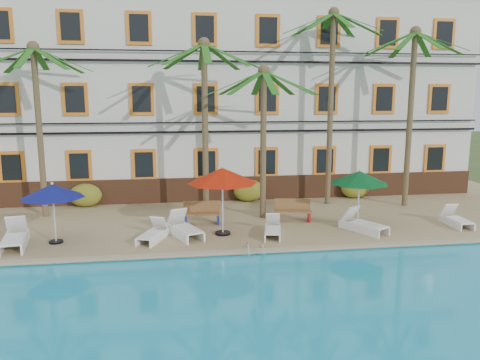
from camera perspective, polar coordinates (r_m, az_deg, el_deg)
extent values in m
plane|color=#384C23|center=(16.89, 2.90, -8.47)|extent=(100.00, 100.00, 0.00)
cube|color=tan|center=(21.58, 0.33, -3.93)|extent=(30.00, 12.00, 0.25)
cube|color=#1AA0C7|center=(10.66, 10.64, -19.91)|extent=(26.00, 12.00, 0.20)
cube|color=tan|center=(15.97, 3.54, -8.55)|extent=(30.00, 0.35, 0.06)
cube|color=silver|center=(25.87, -1.33, 9.90)|extent=(25.00, 6.00, 10.00)
cube|color=brown|center=(23.29, -0.38, -1.04)|extent=(25.00, 0.12, 1.20)
cube|color=tan|center=(26.33, -1.38, 21.07)|extent=(25.40, 6.40, 0.25)
cube|color=orange|center=(24.03, -26.04, 1.40)|extent=(1.15, 0.10, 1.50)
cube|color=black|center=(23.98, -26.08, 1.38)|extent=(0.85, 0.04, 1.20)
cube|color=orange|center=(23.28, -19.00, 1.64)|extent=(1.15, 0.10, 1.50)
cube|color=black|center=(23.23, -19.02, 1.62)|extent=(0.85, 0.04, 1.20)
cube|color=orange|center=(22.91, -11.61, 1.86)|extent=(1.15, 0.10, 1.50)
cube|color=black|center=(22.86, -11.62, 1.84)|extent=(0.85, 0.04, 1.20)
cube|color=orange|center=(22.93, -4.10, 2.05)|extent=(1.15, 0.10, 1.50)
cube|color=black|center=(22.88, -4.09, 2.03)|extent=(0.85, 0.04, 1.20)
cube|color=orange|center=(23.33, 3.27, 2.20)|extent=(1.15, 0.10, 1.50)
cube|color=black|center=(23.29, 3.29, 2.19)|extent=(0.85, 0.04, 1.20)
cube|color=orange|center=(24.11, 10.28, 2.32)|extent=(1.15, 0.10, 1.50)
cube|color=black|center=(24.06, 10.32, 2.30)|extent=(0.85, 0.04, 1.20)
cube|color=orange|center=(25.22, 16.76, 2.39)|extent=(1.15, 0.10, 1.50)
cube|color=black|center=(25.18, 16.81, 2.37)|extent=(0.85, 0.04, 1.20)
cube|color=orange|center=(26.62, 22.63, 2.43)|extent=(1.15, 0.10, 1.50)
cube|color=black|center=(26.58, 22.69, 2.42)|extent=(0.85, 0.04, 1.20)
cube|color=orange|center=(23.80, -26.64, 8.79)|extent=(1.15, 0.10, 1.50)
cube|color=black|center=(23.75, -26.67, 8.79)|extent=(0.85, 0.04, 1.20)
cube|color=orange|center=(23.05, -19.45, 9.28)|extent=(1.15, 0.10, 1.50)
cube|color=black|center=(23.00, -19.48, 9.27)|extent=(0.85, 0.04, 1.20)
cube|color=orange|center=(22.67, -11.90, 9.63)|extent=(1.15, 0.10, 1.50)
cube|color=black|center=(22.62, -11.90, 9.63)|extent=(0.85, 0.04, 1.20)
cube|color=orange|center=(22.69, -4.20, 9.82)|extent=(1.15, 0.10, 1.50)
cube|color=black|center=(22.64, -4.20, 9.82)|extent=(0.85, 0.04, 1.20)
cube|color=orange|center=(23.10, 3.35, 9.84)|extent=(1.15, 0.10, 1.50)
cube|color=black|center=(23.05, 3.37, 9.84)|extent=(0.85, 0.04, 1.20)
cube|color=orange|center=(23.89, 10.52, 9.70)|extent=(1.15, 0.10, 1.50)
cube|color=black|center=(23.84, 10.56, 9.70)|extent=(0.85, 0.04, 1.20)
cube|color=orange|center=(25.01, 17.13, 9.44)|extent=(1.15, 0.10, 1.50)
cube|color=black|center=(24.96, 17.18, 9.44)|extent=(0.85, 0.04, 1.20)
cube|color=orange|center=(26.42, 23.10, 9.10)|extent=(1.15, 0.10, 1.50)
cube|color=black|center=(26.38, 23.16, 9.10)|extent=(0.85, 0.04, 1.20)
cube|color=orange|center=(23.25, -19.95, 17.17)|extent=(1.15, 0.10, 1.50)
cube|color=black|center=(23.20, -19.97, 17.19)|extent=(0.85, 0.04, 1.20)
cube|color=orange|center=(22.87, -12.21, 17.67)|extent=(1.15, 0.10, 1.50)
cube|color=black|center=(22.82, -12.22, 17.68)|extent=(0.85, 0.04, 1.20)
cube|color=orange|center=(22.89, -4.32, 17.85)|extent=(1.15, 0.10, 1.50)
cube|color=black|center=(22.84, -4.31, 17.87)|extent=(0.85, 0.04, 1.20)
cube|color=orange|center=(23.30, 3.43, 17.73)|extent=(1.15, 0.10, 1.50)
cube|color=black|center=(23.25, 3.46, 17.75)|extent=(0.85, 0.04, 1.20)
cube|color=orange|center=(24.07, 10.78, 17.33)|extent=(1.15, 0.10, 1.50)
cube|color=black|center=(24.03, 10.82, 17.35)|extent=(0.85, 0.04, 1.20)
cube|color=orange|center=(25.19, 17.54, 16.73)|extent=(1.15, 0.10, 1.50)
cube|color=black|center=(25.14, 17.59, 16.74)|extent=(0.85, 0.04, 1.20)
cube|color=orange|center=(26.59, 23.61, 16.00)|extent=(1.15, 0.10, 1.50)
cube|color=black|center=(26.55, 23.66, 16.00)|extent=(0.85, 0.04, 1.20)
cube|color=black|center=(22.77, -0.34, 5.94)|extent=(25.00, 0.08, 0.10)
cube|color=black|center=(22.74, -0.34, 7.07)|extent=(25.00, 0.08, 0.06)
cube|color=black|center=(22.75, -0.35, 14.26)|extent=(25.00, 0.08, 0.10)
cube|color=black|center=(22.79, -0.35, 15.39)|extent=(25.00, 0.08, 0.06)
cylinder|color=brown|center=(21.53, -23.23, 5.14)|extent=(0.26, 0.26, 7.11)
sphere|color=brown|center=(21.55, -23.92, 14.59)|extent=(0.50, 0.50, 0.50)
cube|color=#1E5F16|center=(22.63, -23.04, 13.19)|extent=(0.28, 2.32, 0.98)
cube|color=#1E5F16|center=(22.52, -25.32, 13.05)|extent=(1.84, 1.84, 0.98)
cube|color=#1E5F16|center=(21.84, -26.82, 13.04)|extent=(2.32, 0.28, 0.98)
cube|color=#1E5F16|center=(20.96, -26.64, 13.22)|extent=(1.84, 1.84, 0.98)
cube|color=#1E5F16|center=(20.40, -24.70, 13.48)|extent=(0.28, 2.32, 0.98)
cube|color=#1E5F16|center=(20.52, -22.18, 13.63)|extent=(1.84, 1.84, 0.98)
cube|color=#1E5F16|center=(21.25, -20.74, 13.58)|extent=(2.32, 0.28, 0.98)
cube|color=#1E5F16|center=(22.11, -21.16, 13.40)|extent=(1.84, 1.84, 0.98)
cylinder|color=brown|center=(20.02, -4.27, 5.85)|extent=(0.26, 0.26, 7.28)
sphere|color=brown|center=(20.07, -4.41, 16.26)|extent=(0.50, 0.50, 0.50)
cube|color=#1E5F16|center=(21.17, -4.62, 14.65)|extent=(0.28, 2.32, 0.98)
cube|color=#1E5F16|center=(20.80, -6.88, 14.69)|extent=(1.84, 1.84, 0.98)
cube|color=#1E5F16|center=(19.98, -7.82, 14.85)|extent=(2.32, 0.28, 0.98)
cube|color=#1E5F16|center=(19.17, -6.74, 15.07)|extent=(1.84, 1.84, 0.98)
cube|color=#1E5F16|center=(18.88, -4.15, 15.19)|extent=(0.28, 2.32, 0.98)
cube|color=#1E5F16|center=(19.29, -1.72, 15.10)|extent=(1.84, 1.84, 0.98)
cube|color=#1E5F16|center=(20.14, -1.00, 14.91)|extent=(2.32, 0.28, 0.98)
cube|color=#1E5F16|center=(20.91, -2.25, 14.73)|extent=(1.84, 1.84, 0.98)
cylinder|color=brown|center=(19.66, 2.85, 4.16)|extent=(0.26, 0.26, 6.16)
sphere|color=brown|center=(19.57, 2.93, 13.16)|extent=(0.50, 0.50, 0.50)
cube|color=#1E5F16|center=(20.69, 2.29, 11.69)|extent=(0.28, 2.32, 0.98)
cube|color=#1E5F16|center=(20.22, 0.14, 11.72)|extent=(1.84, 1.84, 0.98)
cube|color=#1E5F16|center=(19.37, -0.51, 11.79)|extent=(2.32, 0.28, 0.98)
cube|color=#1E5F16|center=(18.61, 0.89, 11.85)|extent=(1.84, 1.84, 0.98)
cube|color=#1E5F16|center=(18.42, 3.63, 11.84)|extent=(0.28, 2.32, 0.98)
cube|color=#1E5F16|center=(18.94, 5.88, 11.77)|extent=(1.84, 1.84, 0.98)
cube|color=#1E5F16|center=(19.81, 6.27, 11.69)|extent=(2.32, 0.28, 0.98)
cube|color=#1E5F16|center=(20.52, 4.75, 11.67)|extent=(1.84, 1.84, 0.98)
cylinder|color=brown|center=(22.53, 10.96, 8.20)|extent=(0.26, 0.26, 8.86)
sphere|color=brown|center=(22.81, 11.37, 19.38)|extent=(0.50, 0.50, 0.50)
cube|color=#1E5F16|center=(23.82, 10.35, 17.86)|extent=(0.28, 2.32, 0.98)
cube|color=#1E5F16|center=(23.26, 8.62, 18.09)|extent=(1.84, 1.84, 0.98)
cube|color=#1E5F16|center=(22.39, 8.38, 18.41)|extent=(2.32, 0.28, 0.98)
cube|color=#1E5F16|center=(21.72, 9.93, 18.62)|extent=(1.84, 1.84, 0.98)
cube|color=#1E5F16|center=(21.66, 12.39, 18.56)|extent=(0.28, 2.32, 0.98)
cube|color=#1E5F16|center=(22.26, 14.14, 18.26)|extent=(1.84, 1.84, 0.98)
cube|color=#1E5F16|center=(23.14, 14.16, 17.95)|extent=(2.32, 0.28, 0.98)
cube|color=#1E5F16|center=(23.77, 12.58, 17.80)|extent=(1.84, 1.84, 0.98)
cylinder|color=brown|center=(23.10, 19.98, 6.73)|extent=(0.26, 0.26, 7.98)
sphere|color=brown|center=(23.24, 20.61, 16.58)|extent=(0.50, 0.50, 0.50)
cube|color=#1E5F16|center=(24.21, 19.18, 15.25)|extent=(0.28, 2.32, 0.98)
cube|color=#1E5F16|center=(23.55, 17.74, 15.48)|extent=(1.84, 1.84, 0.98)
cube|color=#1E5F16|center=(22.67, 17.87, 15.69)|extent=(2.32, 0.28, 0.98)
cube|color=#1E5F16|center=(22.09, 19.65, 15.75)|extent=(1.84, 1.84, 0.98)
cube|color=#1E5F16|center=(22.18, 22.01, 15.58)|extent=(0.28, 2.32, 0.98)
cube|color=#1E5F16|center=(22.88, 23.40, 15.30)|extent=(1.84, 1.84, 0.98)
cube|color=#1E5F16|center=(23.75, 23.06, 15.11)|extent=(2.32, 0.28, 0.98)
cube|color=#1E5F16|center=(24.29, 21.33, 15.10)|extent=(1.84, 1.84, 0.98)
ellipsoid|color=#315A19|center=(23.13, -18.32, -1.78)|extent=(1.50, 0.90, 1.10)
ellipsoid|color=#315A19|center=(23.05, 1.07, -1.29)|extent=(1.50, 0.90, 1.10)
ellipsoid|color=#315A19|center=(24.54, 13.87, -0.88)|extent=(1.50, 0.90, 1.10)
cylinder|color=black|center=(18.04, -21.49, -7.01)|extent=(0.49, 0.49, 0.07)
cylinder|color=silver|center=(17.78, -21.71, -3.88)|extent=(0.06, 0.06, 2.11)
cone|color=navy|center=(17.60, -21.89, -1.24)|extent=(2.19, 2.19, 0.48)
sphere|color=silver|center=(17.56, -21.95, -0.40)|extent=(0.10, 0.10, 0.10)
cylinder|color=black|center=(17.81, -2.11, -6.49)|extent=(0.59, 0.59, 0.08)
cylinder|color=silver|center=(17.49, -2.13, -2.66)|extent=(0.06, 0.06, 2.52)
cone|color=#AD1A06|center=(17.29, -2.16, 0.56)|extent=(2.63, 2.63, 0.58)
sphere|color=silver|center=(17.24, -2.16, 1.60)|extent=(0.10, 0.10, 0.10)
cylinder|color=black|center=(19.43, 14.10, -5.38)|extent=(0.52, 0.52, 0.07)
cylinder|color=silver|center=(19.17, 14.24, -2.28)|extent=(0.06, 0.06, 2.23)
cone|color=#06481C|center=(19.00, 14.36, 0.32)|extent=(2.32, 2.32, 0.51)
sphere|color=silver|center=(18.96, 14.40, 1.14)|extent=(0.10, 0.10, 0.10)
cube|color=white|center=(17.76, -25.93, -6.53)|extent=(0.91, 1.54, 0.07)
cube|color=white|center=(18.66, -25.59, -4.91)|extent=(0.75, 0.64, 0.72)
cube|color=white|center=(18.13, -26.82, -6.90)|extent=(0.41, 2.05, 0.34)
cube|color=white|center=(18.03, -24.71, -6.82)|extent=(0.41, 2.05, 0.34)
cube|color=white|center=(17.06, -10.92, -6.57)|extent=(0.94, 1.29, 0.05)
cube|color=white|center=(17.71, -9.85, -5.20)|extent=(0.66, 0.60, 0.58)
cube|color=white|center=(17.41, -11.41, -6.77)|extent=(0.68, 1.56, 0.27)
cube|color=white|center=(17.19, -9.76, -6.93)|extent=(0.68, 1.56, 0.27)
cube|color=white|center=(17.33, -6.41, -5.96)|extent=(1.15, 1.56, 0.07)
cube|color=white|center=(18.13, -7.71, -4.44)|extent=(0.80, 0.73, 0.71)
cube|color=white|center=(17.50, -7.75, -6.46)|extent=(0.83, 1.88, 0.33)
cube|color=white|center=(17.75, -5.80, -6.18)|extent=(0.83, 1.88, 0.33)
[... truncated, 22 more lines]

